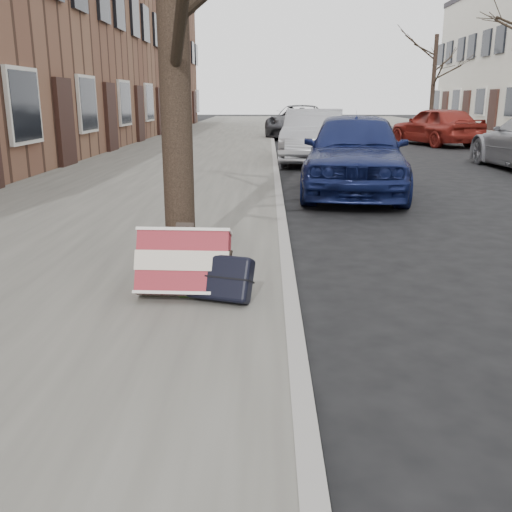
{
  "coord_description": "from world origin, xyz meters",
  "views": [
    {
      "loc": [
        -1.44,
        -3.47,
        1.63
      ],
      "look_at": [
        -1.53,
        0.8,
        0.45
      ],
      "focal_mm": 40.0,
      "sensor_mm": 36.0,
      "label": 1
    }
  ],
  "objects_px": {
    "car_near_front": "(355,152)",
    "car_near_mid": "(314,136)",
    "suitcase_red": "(184,263)",
    "suitcase_navy": "(221,277)"
  },
  "relations": [
    {
      "from": "suitcase_navy",
      "to": "car_near_front",
      "type": "height_order",
      "value": "car_near_front"
    },
    {
      "from": "suitcase_red",
      "to": "car_near_front",
      "type": "distance_m",
      "value": 6.31
    },
    {
      "from": "suitcase_red",
      "to": "suitcase_navy",
      "type": "relative_size",
      "value": 1.45
    },
    {
      "from": "suitcase_red",
      "to": "car_near_mid",
      "type": "bearing_deg",
      "value": 82.84
    },
    {
      "from": "car_near_front",
      "to": "car_near_mid",
      "type": "xyz_separation_m",
      "value": [
        -0.32,
        5.11,
        -0.04
      ]
    },
    {
      "from": "suitcase_red",
      "to": "car_near_mid",
      "type": "relative_size",
      "value": 0.17
    },
    {
      "from": "car_near_mid",
      "to": "suitcase_navy",
      "type": "bearing_deg",
      "value": -91.02
    },
    {
      "from": "car_near_front",
      "to": "car_near_mid",
      "type": "distance_m",
      "value": 5.12
    },
    {
      "from": "car_near_front",
      "to": "car_near_mid",
      "type": "relative_size",
      "value": 1.02
    },
    {
      "from": "suitcase_red",
      "to": "car_near_front",
      "type": "bearing_deg",
      "value": 72.17
    }
  ]
}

